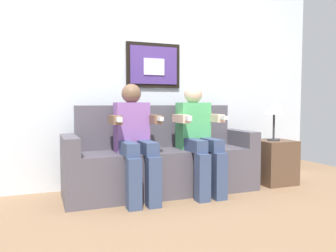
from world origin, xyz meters
TOP-DOWN VIEW (x-y plane):
  - ground_plane at (0.00, 0.00)m, footprint 5.69×5.69m
  - back_wall_assembly at (0.00, 0.76)m, footprint 4.38×0.10m
  - couch at (0.00, 0.33)m, footprint 1.98×0.58m
  - person_on_left at (-0.33, 0.16)m, footprint 0.46×0.56m
  - person_on_right at (0.33, 0.16)m, footprint 0.46×0.56m
  - side_table_right at (1.34, 0.22)m, footprint 0.40×0.40m
  - table_lamp at (1.31, 0.20)m, footprint 0.22×0.22m

SIDE VIEW (x-z plane):
  - ground_plane at x=0.00m, z-range 0.00..0.00m
  - side_table_right at x=1.34m, z-range 0.00..0.50m
  - couch at x=0.00m, z-range -0.14..0.76m
  - person_on_left at x=-0.33m, z-range 0.05..1.16m
  - person_on_right at x=0.33m, z-range 0.05..1.16m
  - table_lamp at x=1.31m, z-range 0.63..1.09m
  - back_wall_assembly at x=0.00m, z-range 0.00..2.60m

